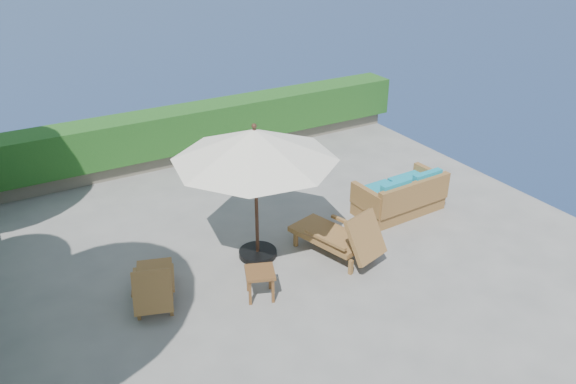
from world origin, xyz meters
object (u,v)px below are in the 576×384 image
patio_umbrella (255,146)px  wicker_loveseat (401,197)px  side_table (260,276)px  lounge_right (341,236)px  lounge_left (154,284)px

patio_umbrella → wicker_loveseat: 3.85m
side_table → wicker_loveseat: wicker_loveseat is taller
side_table → patio_umbrella: bearing=64.9°
patio_umbrella → wicker_loveseat: patio_umbrella is taller
lounge_right → side_table: bearing=174.6°
patio_umbrella → side_table: patio_umbrella is taller
wicker_loveseat → lounge_right: bearing=-162.4°
lounge_left → wicker_loveseat: size_ratio=0.81×
wicker_loveseat → lounge_left: bearing=-178.8°
patio_umbrella → side_table: size_ratio=5.76×
lounge_right → wicker_loveseat: (2.07, 0.76, -0.07)m
patio_umbrella → lounge_left: size_ratio=2.26×
patio_umbrella → wicker_loveseat: bearing=-0.1°
lounge_right → patio_umbrella: bearing=133.6°
patio_umbrella → lounge_right: (1.31, -0.77, -1.76)m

